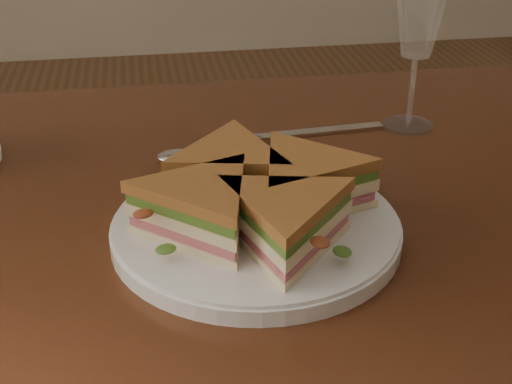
{
  "coord_description": "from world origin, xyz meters",
  "views": [
    {
      "loc": [
        -0.09,
        -0.66,
        1.12
      ],
      "look_at": [
        0.01,
        -0.06,
        0.8
      ],
      "focal_mm": 50.0,
      "sensor_mm": 36.0,
      "label": 1
    }
  ],
  "objects_px": {
    "sandwich_wedges": "(256,197)",
    "knife": "(299,134)",
    "plate": "(256,229)",
    "spoon": "(195,155)",
    "wine_glass": "(419,20)",
    "table": "(236,282)"
  },
  "relations": [
    {
      "from": "spoon",
      "to": "knife",
      "type": "relative_size",
      "value": 0.85
    },
    {
      "from": "sandwich_wedges",
      "to": "knife",
      "type": "relative_size",
      "value": 1.35
    },
    {
      "from": "sandwich_wedges",
      "to": "spoon",
      "type": "xyz_separation_m",
      "value": [
        -0.04,
        0.19,
        -0.04
      ]
    },
    {
      "from": "spoon",
      "to": "sandwich_wedges",
      "type": "bearing_deg",
      "value": -80.87
    },
    {
      "from": "sandwich_wedges",
      "to": "knife",
      "type": "bearing_deg",
      "value": 67.8
    },
    {
      "from": "plate",
      "to": "wine_glass",
      "type": "xyz_separation_m",
      "value": [
        0.25,
        0.24,
        0.14
      ]
    },
    {
      "from": "table",
      "to": "wine_glass",
      "type": "bearing_deg",
      "value": 34.53
    },
    {
      "from": "table",
      "to": "spoon",
      "type": "bearing_deg",
      "value": 103.7
    },
    {
      "from": "knife",
      "to": "table",
      "type": "bearing_deg",
      "value": -126.48
    },
    {
      "from": "table",
      "to": "plate",
      "type": "relative_size",
      "value": 4.21
    },
    {
      "from": "plate",
      "to": "sandwich_wedges",
      "type": "xyz_separation_m",
      "value": [
        0.0,
        0.0,
        0.04
      ]
    },
    {
      "from": "plate",
      "to": "table",
      "type": "bearing_deg",
      "value": 100.56
    },
    {
      "from": "sandwich_wedges",
      "to": "spoon",
      "type": "bearing_deg",
      "value": 102.65
    },
    {
      "from": "spoon",
      "to": "wine_glass",
      "type": "relative_size",
      "value": 0.92
    },
    {
      "from": "plate",
      "to": "knife",
      "type": "distance_m",
      "value": 0.26
    },
    {
      "from": "table",
      "to": "sandwich_wedges",
      "type": "distance_m",
      "value": 0.16
    },
    {
      "from": "wine_glass",
      "to": "knife",
      "type": "bearing_deg",
      "value": -177.94
    },
    {
      "from": "sandwich_wedges",
      "to": "wine_glass",
      "type": "relative_size",
      "value": 1.45
    },
    {
      "from": "sandwich_wedges",
      "to": "spoon",
      "type": "distance_m",
      "value": 0.2
    },
    {
      "from": "plate",
      "to": "spoon",
      "type": "height_order",
      "value": "plate"
    },
    {
      "from": "plate",
      "to": "spoon",
      "type": "xyz_separation_m",
      "value": [
        -0.04,
        0.19,
        -0.0
      ]
    },
    {
      "from": "table",
      "to": "plate",
      "type": "bearing_deg",
      "value": -79.44
    }
  ]
}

